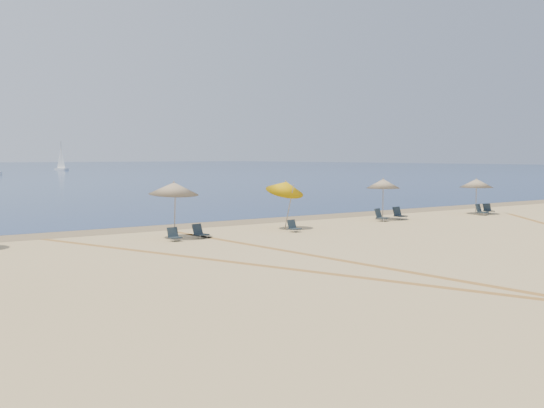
{
  "coord_description": "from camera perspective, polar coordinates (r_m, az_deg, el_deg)",
  "views": [
    {
      "loc": [
        -18.83,
        -7.18,
        3.76
      ],
      "look_at": [
        0.0,
        20.0,
        1.3
      ],
      "focal_mm": 42.39,
      "sensor_mm": 36.0,
      "label": 1
    }
  ],
  "objects": [
    {
      "name": "umbrella_4",
      "position": [
        38.68,
        9.84,
        1.79
      ],
      "size": [
        2.02,
        2.02,
        2.48
      ],
      "color": "gray",
      "rests_on": "ground"
    },
    {
      "name": "umbrella_3",
      "position": [
        33.2,
        1.21,
        1.54
      ],
      "size": [
        1.99,
        2.06,
        2.77
      ],
      "color": "gray",
      "rests_on": "ground"
    },
    {
      "name": "tire_tracks",
      "position": [
        25.03,
        13.6,
        -4.5
      ],
      "size": [
        54.64,
        42.85,
        0.0
      ],
      "color": "tan",
      "rests_on": "ground"
    },
    {
      "name": "chair_5",
      "position": [
        29.7,
        -6.46,
        -2.48
      ],
      "size": [
        0.69,
        0.75,
        0.66
      ],
      "rotation": [
        0.0,
        0.0,
        0.26
      ],
      "color": "black",
      "rests_on": "ground"
    },
    {
      "name": "sailboat_1",
      "position": [
        182.61,
        -18.22,
        3.61
      ],
      "size": [
        2.44,
        5.43,
        7.84
      ],
      "rotation": [
        0.0,
        0.0,
        0.22
      ],
      "color": "white",
      "rests_on": "ocean"
    },
    {
      "name": "chair_8",
      "position": [
        39.14,
        11.21,
        -0.86
      ],
      "size": [
        0.66,
        0.76,
        0.74
      ],
      "rotation": [
        0.0,
        0.0,
        0.06
      ],
      "color": "black",
      "rests_on": "ground"
    },
    {
      "name": "chair_10",
      "position": [
        44.62,
        18.64,
        -0.44
      ],
      "size": [
        0.73,
        0.78,
        0.65
      ],
      "rotation": [
        0.0,
        0.0,
        -0.39
      ],
      "color": "black",
      "rests_on": "ground"
    },
    {
      "name": "chair_4",
      "position": [
        28.88,
        -8.7,
        -2.74
      ],
      "size": [
        0.51,
        0.59,
        0.6
      ],
      "rotation": [
        0.0,
        0.0,
        0.01
      ],
      "color": "black",
      "rests_on": "ground"
    },
    {
      "name": "chair_6",
      "position": [
        32.02,
        1.91,
        -2.02
      ],
      "size": [
        0.54,
        0.62,
        0.6
      ],
      "rotation": [
        0.0,
        0.0,
        0.09
      ],
      "color": "black",
      "rests_on": "ground"
    },
    {
      "name": "wet_sand",
      "position": [
        36.62,
        -3.57,
        -1.64
      ],
      "size": [
        500.0,
        500.0,
        0.0
      ],
      "primitive_type": "plane",
      "color": "olive",
      "rests_on": "ground"
    },
    {
      "name": "umbrella_5",
      "position": [
        43.92,
        17.7,
        1.77
      ],
      "size": [
        2.16,
        2.16,
        2.35
      ],
      "color": "gray",
      "rests_on": "ground"
    },
    {
      "name": "chair_7",
      "position": [
        37.79,
        9.62,
        -1.02
      ],
      "size": [
        0.8,
        0.87,
        0.73
      ],
      "rotation": [
        0.0,
        0.0,
        0.33
      ],
      "color": "black",
      "rests_on": "ground"
    },
    {
      "name": "chair_9",
      "position": [
        43.18,
        18.05,
        -0.53
      ],
      "size": [
        0.74,
        0.81,
        0.72
      ],
      "rotation": [
        0.0,
        0.0,
        0.24
      ],
      "color": "black",
      "rests_on": "ground"
    },
    {
      "name": "umbrella_2",
      "position": [
        29.83,
        -8.71,
        1.38
      ],
      "size": [
        2.3,
        2.33,
        2.65
      ],
      "color": "gray",
      "rests_on": "ground"
    }
  ]
}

